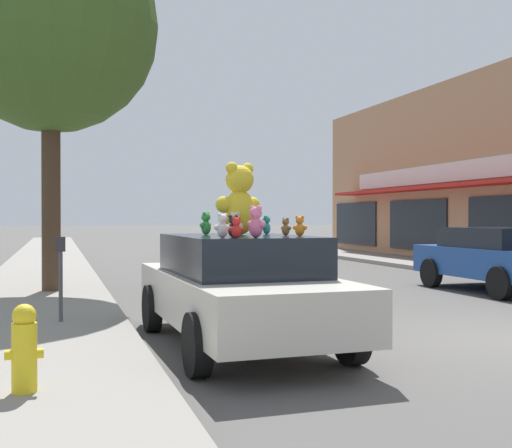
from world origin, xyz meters
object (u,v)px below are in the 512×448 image
plush_art_car (239,286)px  teddy_bear_giant (239,200)px  teddy_bear_black (233,226)px  fire_hydrant (24,348)px  teddy_bear_green (206,224)px  teddy_bear_red (236,228)px  teddy_bear_brown (286,227)px  street_tree (51,26)px  teddy_bear_pink (256,222)px  parked_car_far_center (499,257)px  teddy_bear_teal (266,225)px  teddy_bear_cream (235,224)px  teddy_bear_white (222,226)px  parking_meter (61,268)px  teddy_bear_orange (300,226)px

plush_art_car → teddy_bear_giant: bearing=71.6°
teddy_bear_black → fire_hydrant: teddy_bear_black is taller
fire_hydrant → teddy_bear_green: bearing=48.7°
teddy_bear_red → teddy_bear_giant: bearing=-104.3°
teddy_bear_black → teddy_bear_giant: bearing=-119.0°
teddy_bear_brown → street_tree: 8.26m
teddy_bear_green → teddy_bear_pink: bearing=56.4°
parked_car_far_center → street_tree: 11.16m
plush_art_car → teddy_bear_teal: bearing=40.0°
teddy_bear_brown → teddy_bear_teal: size_ratio=0.89×
teddy_bear_pink → teddy_bear_cream: bearing=-27.6°
teddy_bear_red → teddy_bear_teal: size_ratio=0.93×
teddy_bear_red → parked_car_far_center: 9.38m
teddy_bear_teal → parked_car_far_center: size_ratio=0.06×
teddy_bear_giant → fire_hydrant: teddy_bear_giant is taller
teddy_bear_white → parking_meter: 3.36m
teddy_bear_white → fire_hydrant: (-2.13, -1.20, -1.07)m
teddy_bear_white → teddy_bear_pink: (0.38, -0.09, 0.04)m
teddy_bear_teal → teddy_bear_cream: bearing=-9.8°
teddy_bear_cream → parking_meter: size_ratio=0.25×
teddy_bear_brown → teddy_bear_pink: 0.95m
plush_art_car → teddy_bear_green: 1.01m
teddy_bear_white → street_tree: size_ratio=0.04×
teddy_bear_teal → teddy_bear_green: size_ratio=0.84×
plush_art_car → teddy_bear_white: teddy_bear_white is taller
teddy_bear_brown → teddy_bear_orange: bearing=169.6°
teddy_bear_giant → teddy_bear_green: 0.57m
parking_meter → teddy_bear_pink: bearing=-52.6°
parked_car_far_center → fire_hydrant: 11.76m
teddy_bear_teal → teddy_bear_cream: teddy_bear_cream is taller
teddy_bear_black → parking_meter: teddy_bear_black is taller
teddy_bear_black → teddy_bear_orange: (0.92, 0.16, -0.00)m
plush_art_car → parking_meter: (-2.24, 1.90, 0.16)m
teddy_bear_white → street_tree: bearing=-94.1°
teddy_bear_orange → parking_meter: bearing=-2.7°
parked_car_far_center → parking_meter: (-9.62, -2.30, 0.15)m
teddy_bear_black → teddy_bear_pink: size_ratio=0.71×
teddy_bear_teal → parked_car_far_center: bearing=160.1°
teddy_bear_red → teddy_bear_pink: bearing=-151.1°
teddy_bear_giant → teddy_bear_black: teddy_bear_giant is taller
teddy_bear_brown → teddy_bear_red: teddy_bear_red is taller
teddy_bear_red → parked_car_far_center: (7.72, 5.28, -0.78)m
plush_art_car → teddy_bear_teal: teddy_bear_teal is taller
street_tree → fire_hydrant: (-0.17, -8.29, -5.24)m
teddy_bear_orange → teddy_bear_pink: size_ratio=0.69×
teddy_bear_pink → teddy_bear_giant: bearing=-34.1°
teddy_bear_pink → parked_car_far_center: size_ratio=0.09×
plush_art_car → teddy_bear_giant: (0.09, 0.29, 1.15)m
teddy_bear_brown → teddy_bear_giant: bearing=17.4°
teddy_bear_giant → teddy_bear_teal: (0.45, 0.19, -0.35)m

